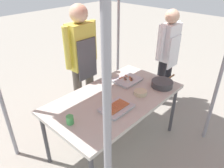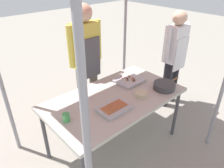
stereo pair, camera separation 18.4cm
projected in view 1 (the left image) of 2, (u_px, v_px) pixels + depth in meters
ground_plane at (115, 144)px, 2.84m from camera, size 18.00×18.00×0.00m
stall_table at (115, 101)px, 2.50m from camera, size 1.60×0.90×0.75m
tray_grilled_sausages at (117, 108)px, 2.25m from camera, size 0.34×0.25×0.05m
tray_meat_skewers at (127, 80)px, 2.79m from camera, size 0.34×0.29×0.04m
cooking_wok at (162, 83)px, 2.66m from camera, size 0.43×0.27×0.08m
condiment_bowl at (140, 93)px, 2.50m from camera, size 0.15×0.15×0.05m
drink_cup_near_edge at (70, 120)px, 2.04m from camera, size 0.07×0.07×0.09m
vendor_woman at (82, 57)px, 2.85m from camera, size 0.52×0.24×1.68m
customer_nearby at (168, 51)px, 3.33m from camera, size 0.52×0.22×1.53m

